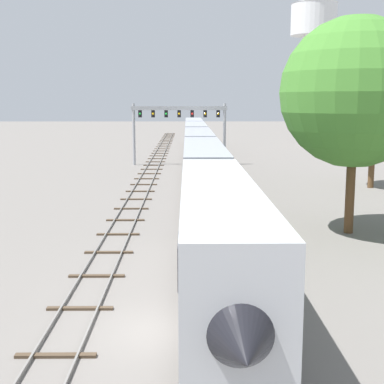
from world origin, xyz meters
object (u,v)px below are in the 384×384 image
at_px(passenger_train, 198,150).
at_px(signal_gantry, 179,119).
at_px(water_tower, 313,34).
at_px(trackside_tree_right, 376,82).
at_px(trackside_tree_mid, 355,93).

distance_m(passenger_train, signal_gantry, 8.77).
bearing_deg(water_tower, trackside_tree_right, -96.07).
bearing_deg(trackside_tree_right, passenger_train, 146.17).
xyz_separation_m(signal_gantry, trackside_tree_mid, (11.00, -36.30, 2.79)).
bearing_deg(trackside_tree_right, trackside_tree_mid, -112.47).
relative_size(water_tower, trackside_tree_mid, 2.01).
bearing_deg(water_tower, trackside_tree_mid, -100.62).
relative_size(water_tower, trackside_tree_right, 1.90).
xyz_separation_m(passenger_train, signal_gantry, (-2.25, 7.86, 3.17)).
height_order(passenger_train, trackside_tree_right, trackside_tree_right).
distance_m(water_tower, trackside_tree_right, 50.57).
distance_m(passenger_train, trackside_tree_mid, 30.35).
distance_m(passenger_train, water_tower, 47.28).
xyz_separation_m(trackside_tree_mid, trackside_tree_right, (7.31, 17.68, 1.20)).
xyz_separation_m(water_tower, trackside_tree_mid, (-12.56, -66.95, -11.32)).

